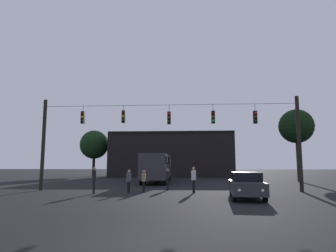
{
  "coord_description": "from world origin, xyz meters",
  "views": [
    {
      "loc": [
        1.53,
        -7.21,
        1.99
      ],
      "look_at": [
        0.02,
        15.28,
        4.91
      ],
      "focal_mm": 31.43,
      "sensor_mm": 36.0,
      "label": 1
    }
  ],
  "objects_px": {
    "pedestrian_near_bus": "(94,179)",
    "pedestrian_trailing": "(144,180)",
    "tree_left_silhouette": "(296,127)",
    "pedestrian_crossing_center": "(194,178)",
    "pedestrian_crossing_right": "(129,180)",
    "city_bus": "(157,165)",
    "car_near_right": "(246,185)",
    "pedestrian_crossing_left": "(168,178)",
    "tree_behind_building": "(94,145)"
  },
  "relations": [
    {
      "from": "pedestrian_crossing_right",
      "to": "pedestrian_trailing",
      "type": "xyz_separation_m",
      "value": [
        1.02,
        0.33,
        -0.01
      ]
    },
    {
      "from": "pedestrian_crossing_right",
      "to": "pedestrian_near_bus",
      "type": "xyz_separation_m",
      "value": [
        -2.15,
        -1.01,
        0.12
      ]
    },
    {
      "from": "pedestrian_crossing_left",
      "to": "pedestrian_near_bus",
      "type": "xyz_separation_m",
      "value": [
        -4.74,
        -3.16,
        0.09
      ]
    },
    {
      "from": "tree_left_silhouette",
      "to": "tree_behind_building",
      "type": "distance_m",
      "value": 31.45
    },
    {
      "from": "pedestrian_crossing_right",
      "to": "pedestrian_near_bus",
      "type": "distance_m",
      "value": 2.38
    },
    {
      "from": "pedestrian_crossing_center",
      "to": "tree_left_silhouette",
      "type": "bearing_deg",
      "value": 49.01
    },
    {
      "from": "pedestrian_trailing",
      "to": "tree_left_silhouette",
      "type": "relative_size",
      "value": 0.19
    },
    {
      "from": "city_bus",
      "to": "pedestrian_crossing_right",
      "type": "bearing_deg",
      "value": -93.9
    },
    {
      "from": "city_bus",
      "to": "pedestrian_near_bus",
      "type": "relative_size",
      "value": 6.22
    },
    {
      "from": "pedestrian_crossing_left",
      "to": "pedestrian_crossing_right",
      "type": "bearing_deg",
      "value": -140.28
    },
    {
      "from": "pedestrian_near_bus",
      "to": "pedestrian_trailing",
      "type": "bearing_deg",
      "value": 22.95
    },
    {
      "from": "city_bus",
      "to": "pedestrian_trailing",
      "type": "distance_m",
      "value": 11.37
    },
    {
      "from": "car_near_right",
      "to": "pedestrian_near_bus",
      "type": "relative_size",
      "value": 2.52
    },
    {
      "from": "pedestrian_near_bus",
      "to": "tree_behind_building",
      "type": "xyz_separation_m",
      "value": [
        -9.39,
        28.76,
        4.22
      ]
    },
    {
      "from": "pedestrian_crossing_left",
      "to": "tree_behind_building",
      "type": "height_order",
      "value": "tree_behind_building"
    },
    {
      "from": "pedestrian_crossing_left",
      "to": "pedestrian_near_bus",
      "type": "relative_size",
      "value": 0.93
    },
    {
      "from": "car_near_right",
      "to": "pedestrian_trailing",
      "type": "bearing_deg",
      "value": 152.32
    },
    {
      "from": "tree_left_silhouette",
      "to": "pedestrian_crossing_right",
      "type": "bearing_deg",
      "value": -139.82
    },
    {
      "from": "pedestrian_trailing",
      "to": "tree_behind_building",
      "type": "relative_size",
      "value": 0.2
    },
    {
      "from": "pedestrian_crossing_center",
      "to": "pedestrian_trailing",
      "type": "height_order",
      "value": "pedestrian_crossing_center"
    },
    {
      "from": "pedestrian_crossing_left",
      "to": "pedestrian_near_bus",
      "type": "distance_m",
      "value": 5.7
    },
    {
      "from": "pedestrian_near_bus",
      "to": "tree_left_silhouette",
      "type": "relative_size",
      "value": 0.21
    },
    {
      "from": "pedestrian_trailing",
      "to": "city_bus",
      "type": "bearing_deg",
      "value": 91.12
    },
    {
      "from": "pedestrian_crossing_center",
      "to": "tree_behind_building",
      "type": "relative_size",
      "value": 0.23
    },
    {
      "from": "pedestrian_crossing_center",
      "to": "pedestrian_near_bus",
      "type": "height_order",
      "value": "pedestrian_crossing_center"
    },
    {
      "from": "car_near_right",
      "to": "pedestrian_crossing_left",
      "type": "relative_size",
      "value": 2.72
    },
    {
      "from": "pedestrian_crossing_right",
      "to": "pedestrian_near_bus",
      "type": "relative_size",
      "value": 0.89
    },
    {
      "from": "pedestrian_crossing_right",
      "to": "tree_left_silhouette",
      "type": "xyz_separation_m",
      "value": [
        16.8,
        14.19,
        5.45
      ]
    },
    {
      "from": "car_near_right",
      "to": "tree_left_silhouette",
      "type": "relative_size",
      "value": 0.53
    },
    {
      "from": "car_near_right",
      "to": "tree_left_silhouette",
      "type": "distance_m",
      "value": 20.37
    },
    {
      "from": "pedestrian_trailing",
      "to": "pedestrian_crossing_center",
      "type": "bearing_deg",
      "value": -4.08
    },
    {
      "from": "pedestrian_crossing_center",
      "to": "tree_left_silhouette",
      "type": "xyz_separation_m",
      "value": [
        12.26,
        14.11,
        5.32
      ]
    },
    {
      "from": "pedestrian_near_bus",
      "to": "pedestrian_trailing",
      "type": "xyz_separation_m",
      "value": [
        3.17,
        1.34,
        -0.14
      ]
    },
    {
      "from": "city_bus",
      "to": "car_near_right",
      "type": "xyz_separation_m",
      "value": [
        6.74,
        -14.74,
        -1.07
      ]
    },
    {
      "from": "city_bus",
      "to": "pedestrian_trailing",
      "type": "xyz_separation_m",
      "value": [
        0.22,
        -11.32,
        -0.99
      ]
    },
    {
      "from": "pedestrian_crossing_right",
      "to": "tree_behind_building",
      "type": "height_order",
      "value": "tree_behind_building"
    },
    {
      "from": "pedestrian_crossing_center",
      "to": "city_bus",
      "type": "bearing_deg",
      "value": 107.96
    },
    {
      "from": "car_near_right",
      "to": "city_bus",
      "type": "bearing_deg",
      "value": 114.57
    },
    {
      "from": "pedestrian_crossing_center",
      "to": "pedestrian_trailing",
      "type": "distance_m",
      "value": 3.54
    },
    {
      "from": "tree_left_silhouette",
      "to": "car_near_right",
      "type": "bearing_deg",
      "value": -118.22
    },
    {
      "from": "pedestrian_crossing_left",
      "to": "pedestrian_trailing",
      "type": "height_order",
      "value": "pedestrian_crossing_left"
    },
    {
      "from": "car_near_right",
      "to": "pedestrian_crossing_left",
      "type": "height_order",
      "value": "pedestrian_crossing_left"
    },
    {
      "from": "pedestrian_trailing",
      "to": "tree_behind_building",
      "type": "bearing_deg",
      "value": 114.62
    },
    {
      "from": "tree_left_silhouette",
      "to": "pedestrian_crossing_center",
      "type": "bearing_deg",
      "value": -130.99
    },
    {
      "from": "pedestrian_crossing_left",
      "to": "tree_left_silhouette",
      "type": "height_order",
      "value": "tree_left_silhouette"
    },
    {
      "from": "city_bus",
      "to": "tree_behind_building",
      "type": "relative_size",
      "value": 1.44
    },
    {
      "from": "city_bus",
      "to": "car_near_right",
      "type": "bearing_deg",
      "value": -65.43
    },
    {
      "from": "pedestrian_crossing_right",
      "to": "city_bus",
      "type": "bearing_deg",
      "value": 86.1
    },
    {
      "from": "city_bus",
      "to": "pedestrian_trailing",
      "type": "relative_size",
      "value": 7.08
    },
    {
      "from": "pedestrian_crossing_right",
      "to": "pedestrian_near_bus",
      "type": "height_order",
      "value": "pedestrian_near_bus"
    }
  ]
}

